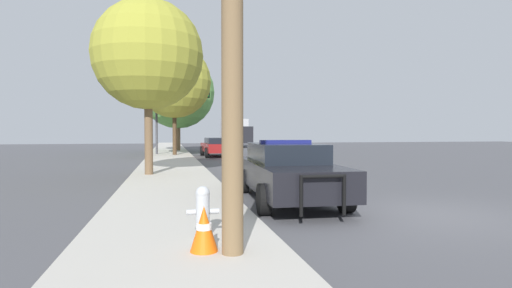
{
  "coord_description": "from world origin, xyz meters",
  "views": [
    {
      "loc": [
        -5.23,
        -7.24,
        1.71
      ],
      "look_at": [
        -0.84,
        12.62,
        1.11
      ],
      "focal_mm": 28.0,
      "sensor_mm": 36.0,
      "label": 1
    }
  ],
  "objects_px": {
    "box_truck": "(235,132)",
    "traffic_light": "(178,104)",
    "tree_sidewalk_mid": "(174,81)",
    "tree_sidewalk_near": "(148,55)",
    "fire_hydrant": "(203,210)",
    "traffic_cone": "(204,228)",
    "police_car": "(287,170)",
    "tree_sidewalk_far": "(178,92)",
    "car_background_midblock": "(217,146)"
  },
  "relations": [
    {
      "from": "box_truck",
      "to": "traffic_light",
      "type": "bearing_deg",
      "value": 64.23
    },
    {
      "from": "tree_sidewalk_mid",
      "to": "tree_sidewalk_near",
      "type": "relative_size",
      "value": 1.18
    },
    {
      "from": "box_truck",
      "to": "fire_hydrant",
      "type": "bearing_deg",
      "value": 76.56
    },
    {
      "from": "tree_sidewalk_mid",
      "to": "traffic_cone",
      "type": "relative_size",
      "value": 12.75
    },
    {
      "from": "fire_hydrant",
      "to": "traffic_cone",
      "type": "xyz_separation_m",
      "value": [
        -0.05,
        -0.74,
        -0.11
      ]
    },
    {
      "from": "tree_sidewalk_mid",
      "to": "traffic_cone",
      "type": "xyz_separation_m",
      "value": [
        0.01,
        -23.26,
        -4.83
      ]
    },
    {
      "from": "police_car",
      "to": "box_truck",
      "type": "distance_m",
      "value": 37.53
    },
    {
      "from": "traffic_light",
      "to": "tree_sidewalk_mid",
      "type": "relative_size",
      "value": 0.67
    },
    {
      "from": "police_car",
      "to": "tree_sidewalk_far",
      "type": "bearing_deg",
      "value": -82.64
    },
    {
      "from": "box_truck",
      "to": "police_car",
      "type": "bearing_deg",
      "value": 79.22
    },
    {
      "from": "tree_sidewalk_near",
      "to": "police_car",
      "type": "bearing_deg",
      "value": -58.88
    },
    {
      "from": "traffic_light",
      "to": "tree_sidewalk_far",
      "type": "relative_size",
      "value": 0.63
    },
    {
      "from": "traffic_light",
      "to": "tree_sidewalk_near",
      "type": "xyz_separation_m",
      "value": [
        -1.44,
        -14.23,
        0.79
      ]
    },
    {
      "from": "traffic_light",
      "to": "tree_sidewalk_mid",
      "type": "xyz_separation_m",
      "value": [
        -0.29,
        -1.13,
        1.46
      ]
    },
    {
      "from": "police_car",
      "to": "box_truck",
      "type": "relative_size",
      "value": 0.69
    },
    {
      "from": "police_car",
      "to": "tree_sidewalk_far",
      "type": "xyz_separation_m",
      "value": [
        -2.04,
        25.81,
        4.44
      ]
    },
    {
      "from": "tree_sidewalk_far",
      "to": "police_car",
      "type": "bearing_deg",
      "value": -85.49
    },
    {
      "from": "car_background_midblock",
      "to": "tree_sidewalk_near",
      "type": "distance_m",
      "value": 13.6
    },
    {
      "from": "police_car",
      "to": "box_truck",
      "type": "bearing_deg",
      "value": -94.62
    },
    {
      "from": "box_truck",
      "to": "tree_sidewalk_far",
      "type": "bearing_deg",
      "value": 55.43
    },
    {
      "from": "police_car",
      "to": "tree_sidewalk_mid",
      "type": "height_order",
      "value": "tree_sidewalk_mid"
    },
    {
      "from": "tree_sidewalk_near",
      "to": "traffic_cone",
      "type": "xyz_separation_m",
      "value": [
        1.17,
        -10.16,
        -4.16
      ]
    },
    {
      "from": "car_background_midblock",
      "to": "traffic_cone",
      "type": "relative_size",
      "value": 7.67
    },
    {
      "from": "fire_hydrant",
      "to": "box_truck",
      "type": "xyz_separation_m",
      "value": [
        7.26,
        40.66,
        1.2
      ]
    },
    {
      "from": "tree_sidewalk_far",
      "to": "tree_sidewalk_near",
      "type": "bearing_deg",
      "value": -94.5
    },
    {
      "from": "traffic_light",
      "to": "tree_sidewalk_near",
      "type": "bearing_deg",
      "value": -95.8
    },
    {
      "from": "police_car",
      "to": "box_truck",
      "type": "xyz_separation_m",
      "value": [
        4.87,
        37.2,
        0.98
      ]
    },
    {
      "from": "traffic_light",
      "to": "traffic_cone",
      "type": "xyz_separation_m",
      "value": [
        -0.28,
        -24.39,
        -3.36
      ]
    },
    {
      "from": "fire_hydrant",
      "to": "traffic_cone",
      "type": "relative_size",
      "value": 1.28
    },
    {
      "from": "tree_sidewalk_near",
      "to": "tree_sidewalk_far",
      "type": "bearing_deg",
      "value": 85.5
    },
    {
      "from": "fire_hydrant",
      "to": "car_background_midblock",
      "type": "bearing_deg",
      "value": 82.55
    },
    {
      "from": "police_car",
      "to": "traffic_cone",
      "type": "relative_size",
      "value": 8.62
    },
    {
      "from": "car_background_midblock",
      "to": "traffic_cone",
      "type": "bearing_deg",
      "value": -99.24
    },
    {
      "from": "traffic_cone",
      "to": "box_truck",
      "type": "bearing_deg",
      "value": 79.99
    },
    {
      "from": "police_car",
      "to": "traffic_light",
      "type": "relative_size",
      "value": 1.01
    },
    {
      "from": "tree_sidewalk_mid",
      "to": "tree_sidewalk_far",
      "type": "height_order",
      "value": "tree_sidewalk_far"
    },
    {
      "from": "tree_sidewalk_mid",
      "to": "tree_sidewalk_near",
      "type": "height_order",
      "value": "tree_sidewalk_mid"
    },
    {
      "from": "fire_hydrant",
      "to": "box_truck",
      "type": "height_order",
      "value": "box_truck"
    },
    {
      "from": "police_car",
      "to": "fire_hydrant",
      "type": "height_order",
      "value": "police_car"
    },
    {
      "from": "car_background_midblock",
      "to": "box_truck",
      "type": "xyz_separation_m",
      "value": [
        4.41,
        18.85,
        1.02
      ]
    },
    {
      "from": "traffic_light",
      "to": "tree_sidewalk_near",
      "type": "distance_m",
      "value": 14.33
    },
    {
      "from": "box_truck",
      "to": "traffic_cone",
      "type": "distance_m",
      "value": 42.06
    },
    {
      "from": "car_background_midblock",
      "to": "tree_sidewalk_near",
      "type": "height_order",
      "value": "tree_sidewalk_near"
    },
    {
      "from": "traffic_light",
      "to": "box_truck",
      "type": "relative_size",
      "value": 0.69
    },
    {
      "from": "tree_sidewalk_far",
      "to": "traffic_light",
      "type": "bearing_deg",
      "value": -91.19
    },
    {
      "from": "car_background_midblock",
      "to": "tree_sidewalk_mid",
      "type": "bearing_deg",
      "value": 164.26
    },
    {
      "from": "traffic_cone",
      "to": "car_background_midblock",
      "type": "bearing_deg",
      "value": 82.68
    },
    {
      "from": "tree_sidewalk_far",
      "to": "box_truck",
      "type": "bearing_deg",
      "value": 58.75
    },
    {
      "from": "tree_sidewalk_mid",
      "to": "tree_sidewalk_near",
      "type": "distance_m",
      "value": 13.17
    },
    {
      "from": "traffic_light",
      "to": "tree_sidewalk_mid",
      "type": "bearing_deg",
      "value": -104.17
    }
  ]
}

